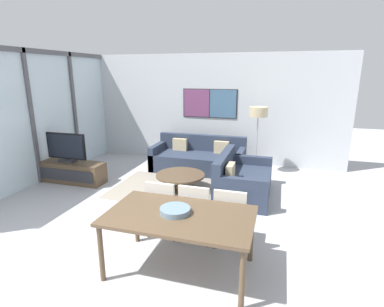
{
  "coord_description": "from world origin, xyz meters",
  "views": [
    {
      "loc": [
        1.93,
        -2.25,
        2.32
      ],
      "look_at": [
        0.48,
        2.61,
        0.95
      ],
      "focal_mm": 28.0,
      "sensor_mm": 36.0,
      "label": 1
    }
  ],
  "objects_px": {
    "tv_console": "(69,172)",
    "sofa_side": "(240,182)",
    "dining_table": "(180,220)",
    "dining_chair_left": "(163,205)",
    "television": "(66,148)",
    "dining_chair_centre": "(196,209)",
    "dining_chair_right": "(231,214)",
    "floor_lamp": "(258,116)",
    "sofa_main": "(199,159)",
    "fruit_bowl": "(175,210)",
    "coffee_table": "(180,178)"
  },
  "relations": [
    {
      "from": "television",
      "to": "fruit_bowl",
      "type": "relative_size",
      "value": 2.64
    },
    {
      "from": "sofa_side",
      "to": "dining_table",
      "type": "height_order",
      "value": "sofa_side"
    },
    {
      "from": "television",
      "to": "coffee_table",
      "type": "xyz_separation_m",
      "value": [
        2.51,
        0.23,
        -0.5
      ]
    },
    {
      "from": "sofa_side",
      "to": "fruit_bowl",
      "type": "xyz_separation_m",
      "value": [
        -0.42,
        -2.53,
        0.51
      ]
    },
    {
      "from": "television",
      "to": "dining_chair_centre",
      "type": "distance_m",
      "value": 3.67
    },
    {
      "from": "television",
      "to": "dining_chair_right",
      "type": "bearing_deg",
      "value": -21.62
    },
    {
      "from": "dining_chair_right",
      "to": "fruit_bowl",
      "type": "distance_m",
      "value": 0.92
    },
    {
      "from": "tv_console",
      "to": "sofa_main",
      "type": "relative_size",
      "value": 0.74
    },
    {
      "from": "sofa_main",
      "to": "coffee_table",
      "type": "xyz_separation_m",
      "value": [
        0.0,
        -1.41,
        -0.01
      ]
    },
    {
      "from": "television",
      "to": "dining_chair_left",
      "type": "relative_size",
      "value": 1.1
    },
    {
      "from": "coffee_table",
      "to": "dining_chair_centre",
      "type": "xyz_separation_m",
      "value": [
        0.83,
        -1.73,
        0.23
      ]
    },
    {
      "from": "dining_chair_centre",
      "to": "dining_chair_left",
      "type": "bearing_deg",
      "value": -179.74
    },
    {
      "from": "dining_table",
      "to": "dining_chair_left",
      "type": "height_order",
      "value": "dining_chair_left"
    },
    {
      "from": "sofa_side",
      "to": "dining_chair_right",
      "type": "distance_m",
      "value": 1.87
    },
    {
      "from": "sofa_main",
      "to": "dining_chair_left",
      "type": "bearing_deg",
      "value": -83.87
    },
    {
      "from": "dining_chair_centre",
      "to": "dining_chair_right",
      "type": "distance_m",
      "value": 0.49
    },
    {
      "from": "tv_console",
      "to": "dining_table",
      "type": "distance_m",
      "value": 4.02
    },
    {
      "from": "sofa_main",
      "to": "floor_lamp",
      "type": "bearing_deg",
      "value": 4.27
    },
    {
      "from": "dining_chair_centre",
      "to": "dining_chair_right",
      "type": "xyz_separation_m",
      "value": [
        0.49,
        -0.01,
        0.0
      ]
    },
    {
      "from": "sofa_main",
      "to": "sofa_side",
      "type": "xyz_separation_m",
      "value": [
        1.19,
        -1.29,
        -0.0
      ]
    },
    {
      "from": "dining_chair_left",
      "to": "tv_console",
      "type": "bearing_deg",
      "value": 152.1
    },
    {
      "from": "coffee_table",
      "to": "dining_chair_left",
      "type": "height_order",
      "value": "dining_chair_left"
    },
    {
      "from": "sofa_main",
      "to": "dining_chair_left",
      "type": "height_order",
      "value": "dining_chair_left"
    },
    {
      "from": "tv_console",
      "to": "sofa_side",
      "type": "distance_m",
      "value": 3.71
    },
    {
      "from": "television",
      "to": "dining_chair_centre",
      "type": "height_order",
      "value": "television"
    },
    {
      "from": "television",
      "to": "dining_chair_left",
      "type": "height_order",
      "value": "television"
    },
    {
      "from": "sofa_side",
      "to": "dining_chair_left",
      "type": "height_order",
      "value": "dining_chair_left"
    },
    {
      "from": "sofa_side",
      "to": "dining_chair_centre",
      "type": "bearing_deg",
      "value": 168.83
    },
    {
      "from": "sofa_side",
      "to": "tv_console",
      "type": "bearing_deg",
      "value": 95.26
    },
    {
      "from": "television",
      "to": "floor_lamp",
      "type": "bearing_deg",
      "value": 24.13
    },
    {
      "from": "dining_chair_right",
      "to": "floor_lamp",
      "type": "height_order",
      "value": "floor_lamp"
    },
    {
      "from": "sofa_side",
      "to": "dining_chair_right",
      "type": "height_order",
      "value": "dining_chair_right"
    },
    {
      "from": "dining_chair_left",
      "to": "dining_chair_centre",
      "type": "xyz_separation_m",
      "value": [
        0.49,
        0.0,
        0.0
      ]
    },
    {
      "from": "tv_console",
      "to": "fruit_bowl",
      "type": "height_order",
      "value": "fruit_bowl"
    },
    {
      "from": "sofa_main",
      "to": "dining_chair_left",
      "type": "xyz_separation_m",
      "value": [
        0.34,
        -3.14,
        0.22
      ]
    },
    {
      "from": "sofa_side",
      "to": "dining_chair_centre",
      "type": "distance_m",
      "value": 1.89
    },
    {
      "from": "television",
      "to": "coffee_table",
      "type": "relative_size",
      "value": 0.96
    },
    {
      "from": "coffee_table",
      "to": "sofa_side",
      "type": "bearing_deg",
      "value": 5.41
    },
    {
      "from": "dining_chair_left",
      "to": "fruit_bowl",
      "type": "distance_m",
      "value": 0.86
    },
    {
      "from": "tv_console",
      "to": "dining_chair_centre",
      "type": "xyz_separation_m",
      "value": [
        3.33,
        -1.5,
        0.26
      ]
    },
    {
      "from": "television",
      "to": "dining_chair_right",
      "type": "relative_size",
      "value": 1.1
    },
    {
      "from": "dining_chair_right",
      "to": "floor_lamp",
      "type": "xyz_separation_m",
      "value": [
        0.05,
        3.25,
        0.9
      ]
    },
    {
      "from": "television",
      "to": "sofa_side",
      "type": "xyz_separation_m",
      "value": [
        3.7,
        0.34,
        -0.49
      ]
    },
    {
      "from": "floor_lamp",
      "to": "coffee_table",
      "type": "bearing_deg",
      "value": -132.14
    },
    {
      "from": "sofa_side",
      "to": "dining_chair_centre",
      "type": "xyz_separation_m",
      "value": [
        -0.36,
        -1.84,
        0.22
      ]
    },
    {
      "from": "television",
      "to": "fruit_bowl",
      "type": "xyz_separation_m",
      "value": [
        3.27,
        -2.19,
        0.02
      ]
    },
    {
      "from": "tv_console",
      "to": "dining_chair_right",
      "type": "height_order",
      "value": "dining_chair_right"
    },
    {
      "from": "tv_console",
      "to": "dining_chair_left",
      "type": "xyz_separation_m",
      "value": [
        2.84,
        -1.51,
        0.26
      ]
    },
    {
      "from": "fruit_bowl",
      "to": "dining_table",
      "type": "bearing_deg",
      "value": -10.45
    },
    {
      "from": "floor_lamp",
      "to": "dining_chair_left",
      "type": "bearing_deg",
      "value": -107.58
    }
  ]
}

